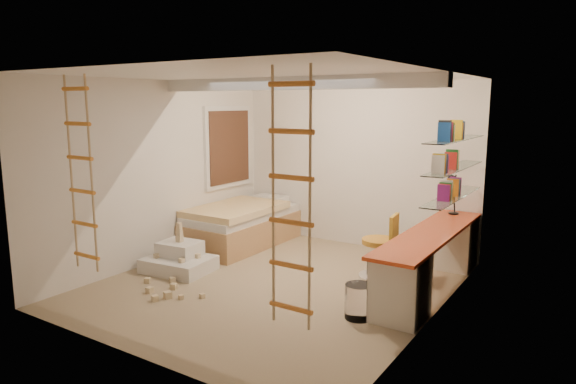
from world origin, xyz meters
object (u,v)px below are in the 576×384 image
Objects in this scene: swivel_chair at (381,255)px; bed at (242,225)px; desk at (431,258)px; play_platform at (179,260)px.

bed is at bearing 172.57° from swivel_chair.
bed is 2.28× the size of swivel_chair.
desk reaches higher than play_platform.
desk is 3.34m from play_platform.
bed reaches higher than play_platform.
play_platform is at bearing -154.69° from swivel_chair.
swivel_chair is at bearing 25.31° from play_platform.
desk is 2.97× the size of play_platform.
desk is at bearing -2.88° from swivel_chair.
desk is 3.19× the size of swivel_chair.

